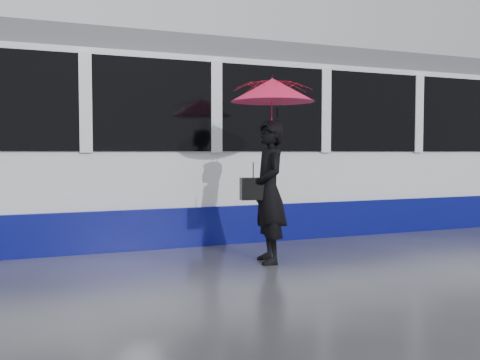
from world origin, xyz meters
name	(u,v)px	position (x,y,z in m)	size (l,w,h in m)	color
ground	(184,265)	(0.00, 0.00, 0.00)	(90.00, 90.00, 0.00)	#2B2B30
rails	(144,236)	(0.00, 2.50, 0.01)	(34.00, 1.51, 0.02)	#3F3D38
tram	(109,143)	(-0.59, 2.50, 1.64)	(26.00, 2.56, 3.35)	white
woman	(269,192)	(1.11, -0.27, 0.96)	(0.70, 0.46, 1.91)	black
umbrella	(272,107)	(1.16, -0.27, 2.09)	(1.28, 1.28, 1.29)	#F9145D
handbag	(253,189)	(0.89, -0.25, 1.00)	(0.36, 0.20, 0.48)	black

